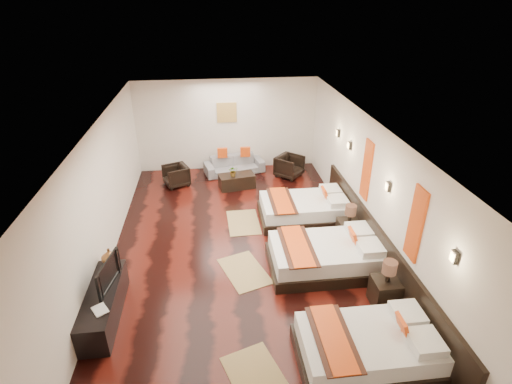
{
  "coord_description": "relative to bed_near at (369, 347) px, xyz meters",
  "views": [
    {
      "loc": [
        -0.51,
        -7.09,
        5.11
      ],
      "look_at": [
        0.42,
        0.73,
        1.1
      ],
      "focal_mm": 27.93,
      "sensor_mm": 36.0,
      "label": 1
    }
  ],
  "objects": [
    {
      "name": "right_wall",
      "position": [
        1.05,
        3.01,
        1.12
      ],
      "size": [
        0.01,
        9.5,
        2.8
      ],
      "primitive_type": "cube",
      "color": "silver",
      "rests_on": "floor"
    },
    {
      "name": "table_plant",
      "position": [
        -1.64,
        6.19,
        0.27
      ],
      "size": [
        0.27,
        0.23,
        0.3
      ],
      "primitive_type": "imported",
      "rotation": [
        0.0,
        0.0,
        -0.01
      ],
      "color": "#27591D",
      "rests_on": "coffee_table"
    },
    {
      "name": "sconce_mid",
      "position": [
        1.01,
        2.21,
        1.57
      ],
      "size": [
        0.07,
        0.12,
        0.18
      ],
      "color": "black",
      "rests_on": "right_wall"
    },
    {
      "name": "nightstand_b",
      "position": [
        0.75,
        3.2,
        0.05
      ],
      "size": [
        0.46,
        0.46,
        0.92
      ],
      "color": "black",
      "rests_on": "floor"
    },
    {
      "name": "bed_near",
      "position": [
        0.0,
        0.0,
        0.0
      ],
      "size": [
        2.11,
        1.33,
        0.8
      ],
      "color": "black",
      "rests_on": "floor"
    },
    {
      "name": "orange_panel_a",
      "position": [
        1.03,
        1.11,
        1.42
      ],
      "size": [
        0.04,
        0.4,
        1.3
      ],
      "primitive_type": "cube",
      "color": "#D86014",
      "rests_on": "right_wall"
    },
    {
      "name": "gold_artwork",
      "position": [
        -1.7,
        7.74,
        1.52
      ],
      "size": [
        0.6,
        0.04,
        0.6
      ],
      "primitive_type": "cube",
      "color": "#AD873F",
      "rests_on": "back_wall"
    },
    {
      "name": "jute_mat_mid",
      "position": [
        -1.68,
        2.38,
        -0.27
      ],
      "size": [
        1.1,
        1.38,
        0.01
      ],
      "primitive_type": "cube",
      "rotation": [
        0.0,
        0.0,
        0.33
      ],
      "color": "#9D8150",
      "rests_on": "floor"
    },
    {
      "name": "floor",
      "position": [
        -1.7,
        3.01,
        -0.28
      ],
      "size": [
        5.5,
        9.5,
        0.01
      ],
      "primitive_type": "cube",
      "color": "black",
      "rests_on": "ground"
    },
    {
      "name": "bed_far",
      "position": [
        0.0,
        4.29,
        0.01
      ],
      "size": [
        2.15,
        1.35,
        0.82
      ],
      "color": "black",
      "rests_on": "floor"
    },
    {
      "name": "book",
      "position": [
        -4.2,
        0.91,
        0.29
      ],
      "size": [
        0.32,
        0.34,
        0.03
      ],
      "primitive_type": "imported",
      "rotation": [
        0.0,
        0.0,
        0.57
      ],
      "color": "black",
      "rests_on": "tv_console"
    },
    {
      "name": "left_wall",
      "position": [
        -4.45,
        3.01,
        1.12
      ],
      "size": [
        0.01,
        9.5,
        2.8
      ],
      "primitive_type": "cube",
      "color": "silver",
      "rests_on": "floor"
    },
    {
      "name": "nightstand_a",
      "position": [
        0.75,
        1.16,
        0.05
      ],
      "size": [
        0.47,
        0.47,
        0.93
      ],
      "color": "black",
      "rests_on": "floor"
    },
    {
      "name": "armchair_right",
      "position": [
        0.11,
        6.83,
        0.05
      ],
      "size": [
        1.01,
        1.01,
        0.66
      ],
      "primitive_type": "imported",
      "rotation": [
        0.0,
        0.0,
        0.83
      ],
      "color": "black",
      "rests_on": "floor"
    },
    {
      "name": "sconce_far",
      "position": [
        1.01,
        4.41,
        1.57
      ],
      "size": [
        0.07,
        0.12,
        0.18
      ],
      "color": "black",
      "rests_on": "right_wall"
    },
    {
      "name": "sconce_near",
      "position": [
        1.01,
        0.01,
        1.57
      ],
      "size": [
        0.07,
        0.12,
        0.18
      ],
      "color": "black",
      "rests_on": "right_wall"
    },
    {
      "name": "tv_console",
      "position": [
        -4.2,
        1.42,
        -0.0
      ],
      "size": [
        0.5,
        1.8,
        0.55
      ],
      "primitive_type": "cube",
      "color": "black",
      "rests_on": "floor"
    },
    {
      "name": "figurine",
      "position": [
        -4.2,
        2.22,
        0.43
      ],
      "size": [
        0.35,
        0.35,
        0.32
      ],
      "primitive_type": "imported",
      "rotation": [
        0.0,
        0.0,
        0.16
      ],
      "color": "brown",
      "rests_on": "tv_console"
    },
    {
      "name": "bed_mid",
      "position": [
        0.0,
        2.32,
        0.02
      ],
      "size": [
        2.28,
        1.43,
        0.87
      ],
      "color": "black",
      "rests_on": "floor"
    },
    {
      "name": "orange_panel_b",
      "position": [
        1.03,
        3.31,
        1.42
      ],
      "size": [
        0.04,
        0.4,
        1.3
      ],
      "primitive_type": "cube",
      "color": "#D86014",
      "rests_on": "right_wall"
    },
    {
      "name": "jute_mat_near",
      "position": [
        -1.72,
        -0.16,
        -0.27
      ],
      "size": [
        1.1,
        1.38,
        0.01
      ],
      "primitive_type": "cube",
      "rotation": [
        0.0,
        0.0,
        0.33
      ],
      "color": "#9D8150",
      "rests_on": "floor"
    },
    {
      "name": "armchair_left",
      "position": [
        -3.28,
        6.6,
        0.03
      ],
      "size": [
        0.87,
        0.85,
        0.61
      ],
      "primitive_type": "imported",
      "rotation": [
        0.0,
        0.0,
        -1.18
      ],
      "color": "black",
      "rests_on": "floor"
    },
    {
      "name": "coffee_table",
      "position": [
        -1.54,
        6.25,
        -0.08
      ],
      "size": [
        1.08,
        0.68,
        0.4
      ],
      "primitive_type": "cube",
      "rotation": [
        0.0,
        0.0,
        0.19
      ],
      "color": "black",
      "rests_on": "floor"
    },
    {
      "name": "jute_mat_far",
      "position": [
        -1.53,
        4.28,
        -0.27
      ],
      "size": [
        0.78,
        1.22,
        0.01
      ],
      "primitive_type": "cube",
      "rotation": [
        0.0,
        0.0,
        0.02
      ],
      "color": "#9D8150",
      "rests_on": "floor"
    },
    {
      "name": "ceiling",
      "position": [
        -1.7,
        3.01,
        2.52
      ],
      "size": [
        5.5,
        9.5,
        0.01
      ],
      "primitive_type": "cube",
      "color": "white",
      "rests_on": "floor"
    },
    {
      "name": "tv",
      "position": [
        -4.15,
        1.59,
        0.53
      ],
      "size": [
        0.28,
        0.88,
        0.5
      ],
      "primitive_type": "imported",
      "rotation": [
        0.0,
        0.0,
        1.38
      ],
      "color": "black",
      "rests_on": "tv_console"
    },
    {
      "name": "sconce_lounge",
      "position": [
        1.01,
        5.31,
        1.57
      ],
      "size": [
        0.07,
        0.12,
        0.18
      ],
      "color": "black",
      "rests_on": "right_wall"
    },
    {
      "name": "back_wall",
      "position": [
        -1.7,
        7.76,
        1.12
      ],
      "size": [
        5.5,
        0.01,
        2.8
      ],
      "primitive_type": "cube",
      "color": "silver",
      "rests_on": "floor"
    },
    {
      "name": "sofa",
      "position": [
        -1.54,
        7.3,
        -0.01
      ],
      "size": [
        1.92,
        1.09,
        0.53
      ],
      "primitive_type": "imported",
      "rotation": [
        0.0,
        0.0,
        0.22
      ],
      "color": "slate",
      "rests_on": "floor"
    },
    {
      "name": "headboard_panel",
      "position": [
        1.01,
        2.21,
        0.17
      ],
      "size": [
        0.08,
        6.6,
        0.9
      ],
      "primitive_type": "cube",
      "color": "black",
      "rests_on": "floor"
    }
  ]
}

